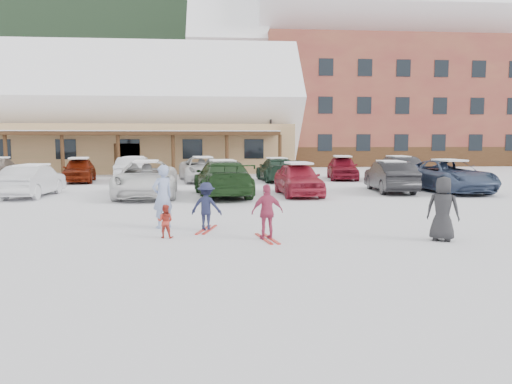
{
  "coord_description": "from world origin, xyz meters",
  "views": [
    {
      "loc": [
        -0.88,
        -12.96,
        2.48
      ],
      "look_at": [
        0.3,
        1.0,
        1.0
      ],
      "focal_mm": 35.0,
      "sensor_mm": 36.0,
      "label": 1
    }
  ],
  "objects": [
    {
      "name": "toddler_red",
      "position": [
        -2.12,
        -0.39,
        0.42
      ],
      "size": [
        0.47,
        0.4,
        0.85
      ],
      "primitive_type": "imported",
      "rotation": [
        0.0,
        0.0,
        2.93
      ],
      "color": "#B03126",
      "rests_on": "ground"
    },
    {
      "name": "child_navy",
      "position": [
        -1.1,
        0.61,
        0.66
      ],
      "size": [
        0.94,
        0.68,
        1.31
      ],
      "primitive_type": "imported",
      "rotation": [
        0.0,
        0.0,
        2.9
      ],
      "color": "#1A1E3B",
      "rests_on": "ground"
    },
    {
      "name": "skis_child_magenta",
      "position": [
        0.43,
        -0.78,
        0.01
      ],
      "size": [
        0.45,
        1.41,
        0.03
      ],
      "primitive_type": "cube",
      "rotation": [
        0.0,
        0.0,
        3.32
      ],
      "color": "red",
      "rests_on": "ground"
    },
    {
      "name": "parked_car_9",
      "position": [
        -5.57,
        16.77,
        0.73
      ],
      "size": [
        1.55,
        4.44,
        1.46
      ],
      "primitive_type": "imported",
      "rotation": [
        0.0,
        0.0,
        3.14
      ],
      "color": "silver",
      "rests_on": "ground"
    },
    {
      "name": "parked_car_5",
      "position": [
        7.44,
        9.95,
        0.73
      ],
      "size": [
        1.87,
        4.53,
        1.46
      ],
      "primitive_type": "imported",
      "rotation": [
        0.0,
        0.0,
        3.07
      ],
      "color": "black",
      "rests_on": "ground"
    },
    {
      "name": "ground",
      "position": [
        0.0,
        0.0,
        0.0
      ],
      "size": [
        160.0,
        160.0,
        0.0
      ],
      "primitive_type": "plane",
      "color": "white",
      "rests_on": "ground"
    },
    {
      "name": "day_lodge",
      "position": [
        -9.0,
        27.96,
        3.94
      ],
      "size": [
        29.12,
        12.5,
        10.38
      ],
      "color": "tan",
      "rests_on": "ground"
    },
    {
      "name": "conifer_4",
      "position": [
        34.0,
        46.0,
        6.54
      ],
      "size": [
        5.06,
        5.06,
        11.73
      ],
      "color": "black",
      "rests_on": "ground"
    },
    {
      "name": "forested_hillside",
      "position": [
        0.0,
        85.0,
        19.0
      ],
      "size": [
        300.0,
        70.0,
        38.0
      ],
      "primitive_type": "cube",
      "color": "black",
      "rests_on": "ground"
    },
    {
      "name": "bystander_dark",
      "position": [
        4.69,
        -1.32,
        0.79
      ],
      "size": [
        0.93,
        0.85,
        1.59
      ],
      "primitive_type": "imported",
      "rotation": [
        0.0,
        0.0,
        2.57
      ],
      "color": "#242426",
      "rests_on": "ground"
    },
    {
      "name": "parked_car_4",
      "position": [
        2.86,
        8.93,
        0.72
      ],
      "size": [
        1.91,
        4.33,
        1.45
      ],
      "primitive_type": "imported",
      "rotation": [
        0.0,
        0.0,
        0.05
      ],
      "color": "#AA2439",
      "rests_on": "ground"
    },
    {
      "name": "adult_skier",
      "position": [
        -2.32,
        1.09,
        0.89
      ],
      "size": [
        0.77,
        0.74,
        1.77
      ],
      "primitive_type": "imported",
      "rotation": [
        0.0,
        0.0,
        3.82
      ],
      "color": "#8597C3",
      "rests_on": "ground"
    },
    {
      "name": "lamp_post",
      "position": [
        3.42,
        24.76,
        3.7
      ],
      "size": [
        0.5,
        0.25,
        6.59
      ],
      "color": "black",
      "rests_on": "ground"
    },
    {
      "name": "alpine_hotel",
      "position": [
        14.27,
        38.0,
        8.63
      ],
      "size": [
        31.48,
        14.01,
        21.48
      ],
      "color": "maroon",
      "rests_on": "ground"
    },
    {
      "name": "parked_car_13",
      "position": [
        10.21,
        16.28,
        0.74
      ],
      "size": [
        1.58,
        4.48,
        1.47
      ],
      "primitive_type": "imported",
      "rotation": [
        0.0,
        0.0,
        3.14
      ],
      "color": "black",
      "rests_on": "ground"
    },
    {
      "name": "conifer_3",
      "position": [
        6.0,
        44.0,
        5.12
      ],
      "size": [
        3.96,
        3.96,
        9.18
      ],
      "color": "black",
      "rests_on": "ground"
    },
    {
      "name": "parked_car_3",
      "position": [
        -0.51,
        8.78,
        0.78
      ],
      "size": [
        2.8,
        5.62,
        1.57
      ],
      "primitive_type": "imported",
      "rotation": [
        0.0,
        0.0,
        3.26
      ],
      "color": "#1B3718",
      "rests_on": "ground"
    },
    {
      "name": "skis_child_navy",
      "position": [
        -1.1,
        0.61,
        0.01
      ],
      "size": [
        0.53,
        1.41,
        0.03
      ],
      "primitive_type": "cube",
      "rotation": [
        0.0,
        0.0,
        2.9
      ],
      "color": "red",
      "rests_on": "ground"
    },
    {
      "name": "parked_car_8",
      "position": [
        -8.71,
        16.81,
        0.71
      ],
      "size": [
        2.27,
        4.35,
        1.41
      ],
      "primitive_type": "imported",
      "rotation": [
        0.0,
        0.0,
        0.15
      ],
      "color": "maroon",
      "rests_on": "ground"
    },
    {
      "name": "parked_car_10",
      "position": [
        -1.54,
        16.58,
        0.73
      ],
      "size": [
        3.2,
        5.56,
        1.46
      ],
      "primitive_type": "imported",
      "rotation": [
        0.0,
        0.0,
        0.15
      ],
      "color": "silver",
      "rests_on": "ground"
    },
    {
      "name": "parked_car_1",
      "position": [
        -8.74,
        9.34,
        0.69
      ],
      "size": [
        1.67,
        4.26,
        1.38
      ],
      "primitive_type": "imported",
      "rotation": [
        0.0,
        0.0,
        3.09
      ],
      "color": "silver",
      "rests_on": "ground"
    },
    {
      "name": "parked_car_6",
      "position": [
        10.25,
        9.82,
        0.76
      ],
      "size": [
        3.01,
        5.66,
        1.51
      ],
      "primitive_type": "imported",
      "rotation": [
        0.0,
        0.0,
        0.09
      ],
      "color": "#374665",
      "rests_on": "ground"
    },
    {
      "name": "child_magenta",
      "position": [
        0.43,
        -0.78,
        0.69
      ],
      "size": [
        0.85,
        0.47,
        1.38
      ],
      "primitive_type": "imported",
      "rotation": [
        0.0,
        0.0,
        3.32
      ],
      "color": "#B2385A",
      "rests_on": "ground"
    },
    {
      "name": "parked_car_11",
      "position": [
        2.84,
        16.45,
        0.69
      ],
      "size": [
        2.28,
        4.9,
        1.38
      ],
      "primitive_type": "imported",
      "rotation": [
        0.0,
        0.0,
        3.21
      ],
      "color": "#1C3527",
      "rests_on": "ground"
    },
    {
      "name": "parked_car_12",
      "position": [
        7.09,
        17.5,
        0.73
      ],
      "size": [
        2.33,
        4.47,
        1.45
      ],
      "primitive_type": "imported",
      "rotation": [
        0.0,
        0.0,
        -0.15
      ],
      "color": "maroon",
      "rests_on": "ground"
    },
    {
      "name": "parked_car_2",
      "position": [
        -3.82,
        9.01,
        0.77
      ],
      "size": [
        2.87,
        5.71,
        1.55
      ],
      "primitive_type": "imported",
      "rotation": [
        0.0,
        0.0,
        0.05
      ],
      "color": "white",
      "rests_on": "ground"
    }
  ]
}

